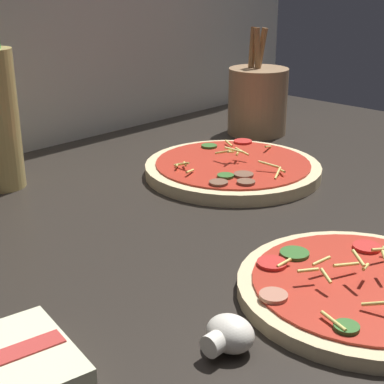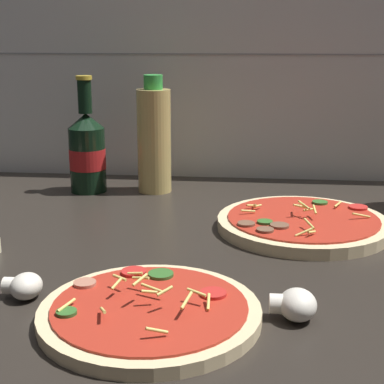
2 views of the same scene
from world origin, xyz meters
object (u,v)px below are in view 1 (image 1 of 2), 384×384
object	(u,v)px
pizza_near	(359,290)
pizza_far	(233,169)
mushroom_right	(228,335)
utensil_crock	(258,100)

from	to	relation	value
pizza_near	pizza_far	xyz separation A→B (cm)	(20.52, 34.07, 0.19)
pizza_near	mushroom_right	xyz separation A→B (cm)	(-15.99, 3.95, 0.70)
pizza_near	mushroom_right	bearing A→B (deg)	166.12
mushroom_right	utensil_crock	xyz separation A→B (cm)	(60.19, 43.62, 5.21)
pizza_far	mushroom_right	distance (cm)	47.33
pizza_near	mushroom_right	world-z (taller)	pizza_near
pizza_near	utensil_crock	xyz separation A→B (cm)	(44.20, 47.58, 5.91)
pizza_far	utensil_crock	distance (cm)	27.86
pizza_far	pizza_near	bearing A→B (deg)	-121.06
pizza_far	mushroom_right	world-z (taller)	pizza_far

